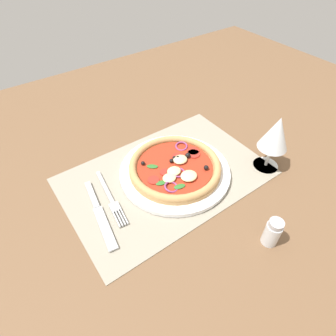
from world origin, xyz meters
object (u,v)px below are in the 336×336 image
at_px(fork, 111,200).
at_px(knife, 100,214).
at_px(plate, 175,171).
at_px(wine_glass, 276,135).
at_px(pepper_shaker, 272,232).
at_px(pizza, 175,167).

bearing_deg(fork, knife, -55.00).
bearing_deg(plate, fork, -4.46).
bearing_deg(wine_glass, plate, -28.46).
relative_size(fork, pepper_shaker, 2.69).
bearing_deg(pizza, pepper_shaker, 98.66).
relative_size(pizza, pepper_shaker, 3.40).
height_order(plate, knife, plate).
relative_size(pizza, fork, 1.26).
bearing_deg(fork, pizza, 92.93).
bearing_deg(knife, plate, 101.02).
distance_m(fork, pepper_shaker, 0.35).
bearing_deg(knife, pizza, 100.80).
relative_size(plate, pepper_shaker, 4.12).
height_order(pizza, wine_glass, wine_glass).
distance_m(fork, wine_glass, 0.41).
xyz_separation_m(pizza, wine_glass, (-0.21, 0.11, 0.08)).
bearing_deg(fork, pepper_shaker, 44.87).
relative_size(plate, pizza, 1.21).
distance_m(wine_glass, pepper_shaker, 0.24).
xyz_separation_m(fork, pepper_shaker, (-0.21, 0.28, 0.03)).
relative_size(pizza, knife, 1.14).
height_order(pizza, knife, pizza).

